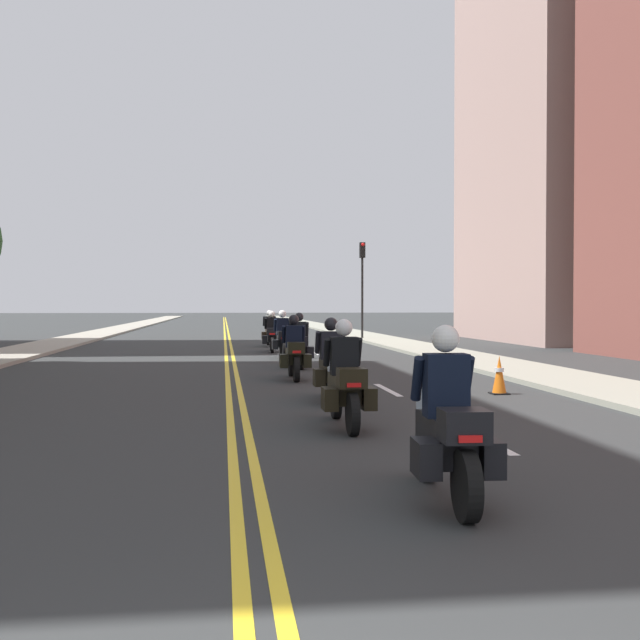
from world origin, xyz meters
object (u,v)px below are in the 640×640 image
motorcycle_4 (299,346)px  traffic_light_far (362,273)px  traffic_cone_0 (499,375)px  motorcycle_5 (283,339)px  motorcycle_0 (448,432)px  motorcycle_6 (272,335)px  motorcycle_1 (345,384)px  motorcycle_3 (294,353)px  motorcycle_7 (270,332)px  motorcycle_2 (332,368)px

motorcycle_4 → traffic_light_far: traffic_light_far is taller
traffic_cone_0 → motorcycle_5: bearing=108.3°
motorcycle_0 → motorcycle_5: bearing=93.1°
motorcycle_0 → motorcycle_6: bearing=93.4°
motorcycle_1 → motorcycle_0: bearing=-86.3°
motorcycle_3 → traffic_light_far: (5.48, 20.35, 2.86)m
traffic_cone_0 → motorcycle_6: bearing=104.4°
motorcycle_1 → motorcycle_3: (-0.07, 7.41, -0.00)m
motorcycle_7 → traffic_cone_0: size_ratio=2.77×
motorcycle_7 → motorcycle_0: bearing=-90.8°
motorcycle_4 → motorcycle_6: (-0.31, 7.62, 0.01)m
motorcycle_5 → traffic_light_far: traffic_light_far is taller
motorcycle_3 → motorcycle_7: 15.07m
motorcycle_3 → motorcycle_4: bearing=82.7°
motorcycle_3 → motorcycle_1: bearing=-88.9°
motorcycle_1 → motorcycle_3: motorcycle_1 is taller
motorcycle_4 → traffic_cone_0: bearing=-62.2°
motorcycle_0 → motorcycle_7: motorcycle_0 is taller
motorcycle_3 → motorcycle_7: size_ratio=0.98×
motorcycle_1 → motorcycle_6: size_ratio=1.04×
motorcycle_5 → motorcycle_7: motorcycle_5 is taller
motorcycle_3 → traffic_light_far: size_ratio=0.42×
motorcycle_7 → motorcycle_5: bearing=-91.1°
motorcycle_4 → motorcycle_5: 3.94m
motorcycle_2 → motorcycle_4: size_ratio=0.96×
motorcycle_2 → motorcycle_7: bearing=90.3°
motorcycle_1 → motorcycle_2: motorcycle_1 is taller
motorcycle_3 → motorcycle_5: (0.29, 7.36, 0.03)m
motorcycle_3 → motorcycle_6: size_ratio=1.00×
motorcycle_4 → traffic_cone_0: motorcycle_4 is taller
motorcycle_4 → motorcycle_3: bearing=-96.2°
motorcycle_5 → motorcycle_7: 7.70m
motorcycle_4 → motorcycle_5: bearing=94.4°
motorcycle_2 → traffic_cone_0: bearing=11.5°
motorcycle_4 → motorcycle_7: (-0.15, 11.63, 0.01)m
motorcycle_1 → motorcycle_4: size_ratio=1.00×
motorcycle_4 → motorcycle_6: size_ratio=1.04×
motorcycle_2 → motorcycle_7: size_ratio=0.98×
traffic_cone_0 → motorcycle_1: bearing=-135.1°
motorcycle_7 → traffic_light_far: (5.16, 5.29, 2.85)m
motorcycle_2 → motorcycle_5: 11.66m
motorcycle_6 → traffic_cone_0: size_ratio=2.72×
motorcycle_5 → traffic_cone_0: bearing=-71.3°
motorcycle_2 → motorcycle_0: bearing=-89.6°
motorcycle_2 → motorcycle_6: bearing=90.9°
motorcycle_5 → traffic_cone_0: motorcycle_5 is taller
motorcycle_6 → traffic_cone_0: motorcycle_6 is taller
motorcycle_1 → traffic_light_far: traffic_light_far is taller
motorcycle_6 → motorcycle_7: motorcycle_6 is taller
motorcycle_0 → motorcycle_7: bearing=93.0°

